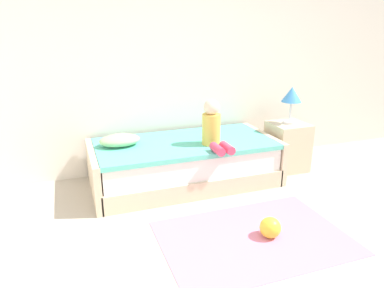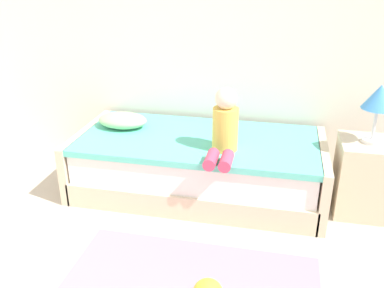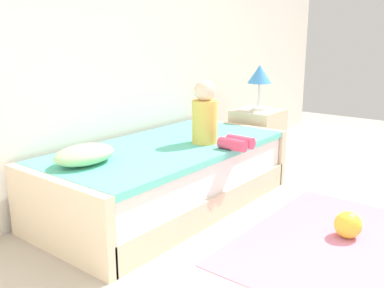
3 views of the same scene
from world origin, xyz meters
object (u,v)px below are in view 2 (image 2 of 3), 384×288
object	(u,v)px
bed	(198,165)
pillow	(123,120)
table_lamp	(379,100)
child_figure	(224,127)
nightstand	(365,177)

from	to	relation	value
bed	pillow	xyz separation A→B (m)	(-0.71, 0.10, 0.32)
bed	table_lamp	xyz separation A→B (m)	(1.35, -0.04, 0.69)
table_lamp	pillow	size ratio (longest dim) A/B	1.02
table_lamp	child_figure	size ratio (longest dim) A/B	0.88
nightstand	child_figure	size ratio (longest dim) A/B	1.18
bed	pillow	world-z (taller)	pillow
bed	table_lamp	size ratio (longest dim) A/B	4.69
table_lamp	pillow	world-z (taller)	table_lamp
child_figure	pillow	distance (m)	1.02
child_figure	table_lamp	bearing A→B (deg)	9.77
child_figure	bed	bearing A→B (deg)	137.42
bed	pillow	bearing A→B (deg)	171.97
table_lamp	child_figure	xyz separation A→B (m)	(-1.10, -0.19, -0.23)
nightstand	pillow	distance (m)	2.08
table_lamp	pillow	xyz separation A→B (m)	(-2.06, 0.14, -0.37)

